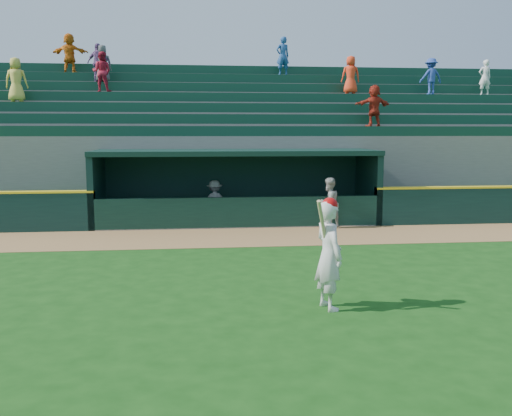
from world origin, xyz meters
name	(u,v)px	position (x,y,z in m)	size (l,w,h in m)	color
ground	(265,280)	(0.00, 0.00, 0.00)	(120.00, 120.00, 0.00)	#154210
warning_track	(244,237)	(0.00, 4.90, 0.01)	(40.00, 3.00, 0.01)	olive
dugout_player_front	(329,203)	(2.86, 6.22, 0.81)	(0.79, 0.61, 1.62)	#9C9C97
dugout_player_inside	(215,201)	(-0.72, 7.86, 0.71)	(0.92, 0.53, 1.43)	gray
dugout	(235,182)	(0.00, 8.00, 1.36)	(9.40, 2.80, 2.46)	slate
stands	(227,148)	(-0.02, 12.57, 2.40)	(34.50, 6.30, 7.16)	slate
batter_at_plate	(329,254)	(0.86, -2.04, 0.98)	(0.63, 0.84, 1.97)	silver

